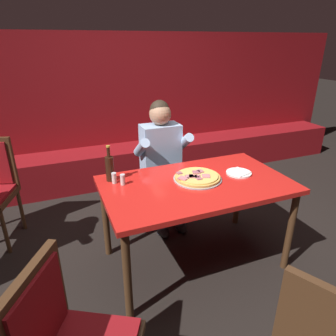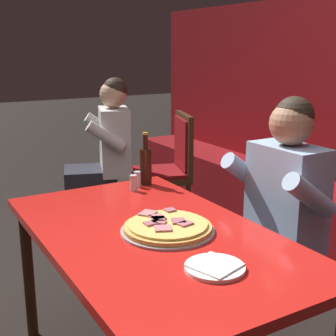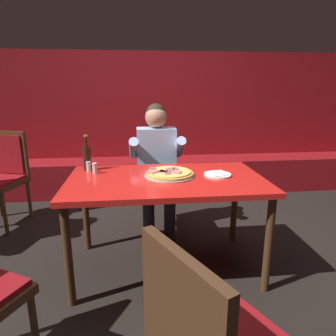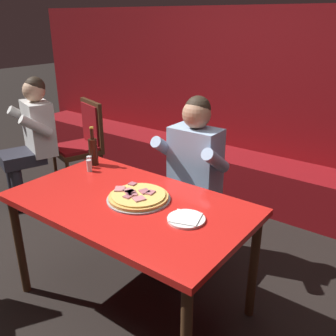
{
  "view_description": "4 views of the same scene",
  "coord_description": "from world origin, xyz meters",
  "px_view_note": "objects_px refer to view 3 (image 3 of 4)",
  "views": [
    {
      "loc": [
        -1.0,
        -1.88,
        1.79
      ],
      "look_at": [
        -0.12,
        0.3,
        0.78
      ],
      "focal_mm": 32.0,
      "sensor_mm": 36.0,
      "label": 1
    },
    {
      "loc": [
        1.58,
        -0.85,
        1.5
      ],
      "look_at": [
        -0.05,
        0.1,
        1.01
      ],
      "focal_mm": 50.0,
      "sensor_mm": 36.0,
      "label": 2
    },
    {
      "loc": [
        -0.22,
        -2.15,
        1.42
      ],
      "look_at": [
        0.03,
        0.16,
        0.79
      ],
      "focal_mm": 32.0,
      "sensor_mm": 36.0,
      "label": 3
    },
    {
      "loc": [
        1.4,
        -1.47,
        1.8
      ],
      "look_at": [
        0.1,
        0.25,
        0.92
      ],
      "focal_mm": 40.0,
      "sensor_mm": 36.0,
      "label": 4
    }
  ],
  "objects_px": {
    "diner_seated_blue_shirt": "(157,163)",
    "dining_chair_by_booth": "(3,172)",
    "plate_white_paper": "(218,174)",
    "shaker_parmesan": "(89,167)",
    "pizza": "(169,174)",
    "beer_bottle": "(87,157)",
    "shaker_oregano": "(95,169)",
    "main_dining_table": "(166,188)"
  },
  "relations": [
    {
      "from": "shaker_oregano",
      "to": "plate_white_paper",
      "type": "bearing_deg",
      "value": -9.55
    },
    {
      "from": "shaker_parmesan",
      "to": "beer_bottle",
      "type": "bearing_deg",
      "value": 105.67
    },
    {
      "from": "pizza",
      "to": "dining_chair_by_booth",
      "type": "distance_m",
      "value": 1.93
    },
    {
      "from": "diner_seated_blue_shirt",
      "to": "dining_chair_by_booth",
      "type": "bearing_deg",
      "value": 167.44
    },
    {
      "from": "beer_bottle",
      "to": "plate_white_paper",
      "type": "bearing_deg",
      "value": -14.86
    },
    {
      "from": "dining_chair_by_booth",
      "to": "pizza",
      "type": "bearing_deg",
      "value": -30.79
    },
    {
      "from": "diner_seated_blue_shirt",
      "to": "shaker_oregano",
      "type": "bearing_deg",
      "value": -136.84
    },
    {
      "from": "beer_bottle",
      "to": "diner_seated_blue_shirt",
      "type": "distance_m",
      "value": 0.73
    },
    {
      "from": "main_dining_table",
      "to": "shaker_parmesan",
      "type": "distance_m",
      "value": 0.66
    },
    {
      "from": "pizza",
      "to": "plate_white_paper",
      "type": "xyz_separation_m",
      "value": [
        0.37,
        -0.03,
        -0.01
      ]
    },
    {
      "from": "pizza",
      "to": "main_dining_table",
      "type": "bearing_deg",
      "value": -122.42
    },
    {
      "from": "pizza",
      "to": "diner_seated_blue_shirt",
      "type": "height_order",
      "value": "diner_seated_blue_shirt"
    },
    {
      "from": "plate_white_paper",
      "to": "beer_bottle",
      "type": "distance_m",
      "value": 1.07
    },
    {
      "from": "beer_bottle",
      "to": "shaker_parmesan",
      "type": "xyz_separation_m",
      "value": [
        0.02,
        -0.06,
        -0.07
      ]
    },
    {
      "from": "dining_chair_by_booth",
      "to": "shaker_parmesan",
      "type": "bearing_deg",
      "value": -38.32
    },
    {
      "from": "beer_bottle",
      "to": "shaker_parmesan",
      "type": "relative_size",
      "value": 3.4
    },
    {
      "from": "beer_bottle",
      "to": "shaker_parmesan",
      "type": "height_order",
      "value": "beer_bottle"
    },
    {
      "from": "diner_seated_blue_shirt",
      "to": "dining_chair_by_booth",
      "type": "xyz_separation_m",
      "value": [
        -1.6,
        0.36,
        -0.14
      ]
    },
    {
      "from": "shaker_parmesan",
      "to": "dining_chair_by_booth",
      "type": "distance_m",
      "value": 1.31
    },
    {
      "from": "plate_white_paper",
      "to": "dining_chair_by_booth",
      "type": "relative_size",
      "value": 0.21
    },
    {
      "from": "beer_bottle",
      "to": "shaker_oregano",
      "type": "bearing_deg",
      "value": -57.1
    },
    {
      "from": "main_dining_table",
      "to": "shaker_oregano",
      "type": "xyz_separation_m",
      "value": [
        -0.55,
        0.18,
        0.12
      ]
    },
    {
      "from": "main_dining_table",
      "to": "shaker_oregano",
      "type": "distance_m",
      "value": 0.59
    },
    {
      "from": "pizza",
      "to": "dining_chair_by_booth",
      "type": "bearing_deg",
      "value": 149.21
    },
    {
      "from": "pizza",
      "to": "beer_bottle",
      "type": "xyz_separation_m",
      "value": [
        -0.65,
        0.24,
        0.09
      ]
    },
    {
      "from": "diner_seated_blue_shirt",
      "to": "dining_chair_by_booth",
      "type": "relative_size",
      "value": 1.3
    },
    {
      "from": "main_dining_table",
      "to": "diner_seated_blue_shirt",
      "type": "bearing_deg",
      "value": 91.56
    },
    {
      "from": "beer_bottle",
      "to": "shaker_oregano",
      "type": "relative_size",
      "value": 3.4
    },
    {
      "from": "pizza",
      "to": "shaker_oregano",
      "type": "relative_size",
      "value": 4.52
    },
    {
      "from": "main_dining_table",
      "to": "plate_white_paper",
      "type": "bearing_deg",
      "value": 2.75
    },
    {
      "from": "beer_bottle",
      "to": "dining_chair_by_booth",
      "type": "distance_m",
      "value": 1.28
    },
    {
      "from": "plate_white_paper",
      "to": "diner_seated_blue_shirt",
      "type": "xyz_separation_m",
      "value": [
        -0.42,
        0.66,
        -0.06
      ]
    },
    {
      "from": "plate_white_paper",
      "to": "shaker_parmesan",
      "type": "relative_size",
      "value": 2.44
    },
    {
      "from": "main_dining_table",
      "to": "beer_bottle",
      "type": "distance_m",
      "value": 0.71
    },
    {
      "from": "dining_chair_by_booth",
      "to": "beer_bottle",
      "type": "bearing_deg",
      "value": -36.63
    },
    {
      "from": "pizza",
      "to": "diner_seated_blue_shirt",
      "type": "xyz_separation_m",
      "value": [
        -0.05,
        0.63,
        -0.07
      ]
    },
    {
      "from": "pizza",
      "to": "dining_chair_by_booth",
      "type": "relative_size",
      "value": 0.4
    },
    {
      "from": "pizza",
      "to": "plate_white_paper",
      "type": "height_order",
      "value": "pizza"
    },
    {
      "from": "shaker_oregano",
      "to": "dining_chair_by_booth",
      "type": "bearing_deg",
      "value": 141.42
    },
    {
      "from": "beer_bottle",
      "to": "shaker_parmesan",
      "type": "bearing_deg",
      "value": -74.33
    },
    {
      "from": "beer_bottle",
      "to": "diner_seated_blue_shirt",
      "type": "height_order",
      "value": "diner_seated_blue_shirt"
    },
    {
      "from": "shaker_parmesan",
      "to": "diner_seated_blue_shirt",
      "type": "xyz_separation_m",
      "value": [
        0.58,
        0.44,
        -0.09
      ]
    }
  ]
}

